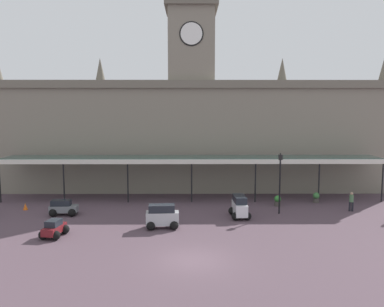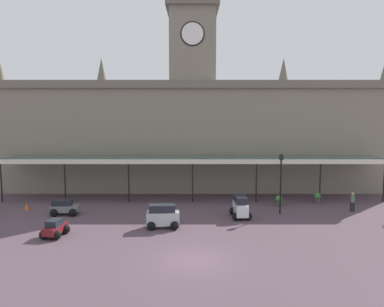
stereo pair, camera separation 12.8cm
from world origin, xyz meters
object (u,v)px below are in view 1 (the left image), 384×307
object	(u,v)px
planter_by_canopy	(316,197)
pedestrian_beside_cars	(351,201)
car_grey_estate	(63,208)
traffic_cone	(25,206)
car_maroon_sedan	(54,229)
victorian_lamppost	(280,176)
car_silver_van	(162,217)
planter_forecourt_centre	(278,201)
car_white_van	(240,208)

from	to	relation	value
planter_by_canopy	pedestrian_beside_cars	bearing A→B (deg)	-57.67
car_grey_estate	traffic_cone	xyz separation A→B (m)	(-3.89, 1.75, -0.27)
car_maroon_sedan	car_grey_estate	bearing A→B (deg)	101.88
victorian_lamppost	traffic_cone	xyz separation A→B (m)	(-21.91, 1.39, -2.88)
car_maroon_sedan	car_grey_estate	size ratio (longest dim) A/B	0.94
car_silver_van	planter_forecourt_centre	xyz separation A→B (m)	(10.01, 6.59, -0.32)
planter_forecourt_centre	traffic_cone	bearing A→B (deg)	-176.83
car_silver_van	pedestrian_beside_cars	size ratio (longest dim) A/B	1.47
car_maroon_sedan	planter_forecourt_centre	world-z (taller)	car_maroon_sedan
car_white_van	car_maroon_sedan	world-z (taller)	car_white_van
victorian_lamppost	planter_forecourt_centre	distance (m)	3.79
traffic_cone	car_white_van	bearing A→B (deg)	-7.68
car_white_van	victorian_lamppost	size ratio (longest dim) A/B	0.47
pedestrian_beside_cars	planter_forecourt_centre	world-z (taller)	pedestrian_beside_cars
planter_by_canopy	car_silver_van	bearing A→B (deg)	-150.58
car_grey_estate	planter_by_canopy	bearing A→B (deg)	10.77
car_silver_van	car_white_van	world-z (taller)	same
pedestrian_beside_cars	victorian_lamppost	size ratio (longest dim) A/B	0.32
car_white_van	pedestrian_beside_cars	bearing A→B (deg)	10.60
car_white_van	car_maroon_sedan	bearing A→B (deg)	-160.46
car_silver_van	victorian_lamppost	world-z (taller)	victorian_lamppost
car_silver_van	car_grey_estate	bearing A→B (deg)	156.97
victorian_lamppost	pedestrian_beside_cars	bearing A→B (deg)	6.71
pedestrian_beside_cars	victorian_lamppost	bearing A→B (deg)	-173.29
pedestrian_beside_cars	car_white_van	bearing A→B (deg)	-169.40
pedestrian_beside_cars	planter_forecourt_centre	distance (m)	6.23
car_white_van	pedestrian_beside_cars	xyz separation A→B (m)	(9.86, 1.85, 0.10)
car_grey_estate	pedestrian_beside_cars	xyz separation A→B (m)	(24.40, 1.11, 0.34)
car_grey_estate	victorian_lamppost	bearing A→B (deg)	1.14
car_maroon_sedan	car_grey_estate	xyz separation A→B (m)	(-1.15, 5.49, 0.06)
planter_by_canopy	car_grey_estate	bearing A→B (deg)	-169.23
car_grey_estate	car_white_van	bearing A→B (deg)	-2.89
pedestrian_beside_cars	traffic_cone	xyz separation A→B (m)	(-28.30, 0.64, -0.61)
car_white_van	planter_forecourt_centre	size ratio (longest dim) A/B	2.54
pedestrian_beside_cars	traffic_cone	world-z (taller)	pedestrian_beside_cars
car_grey_estate	victorian_lamppost	distance (m)	18.21
car_grey_estate	traffic_cone	bearing A→B (deg)	155.78
victorian_lamppost	planter_by_canopy	world-z (taller)	victorian_lamppost
traffic_cone	pedestrian_beside_cars	bearing A→B (deg)	-1.30
car_maroon_sedan	planter_by_canopy	size ratio (longest dim) A/B	2.25
car_grey_estate	traffic_cone	size ratio (longest dim) A/B	3.88
car_maroon_sedan	planter_forecourt_centre	bearing A→B (deg)	26.07
pedestrian_beside_cars	planter_by_canopy	xyz separation A→B (m)	(-2.00, 3.15, -0.42)
planter_forecourt_centre	car_silver_van	bearing A→B (deg)	-146.66
planter_forecourt_centre	victorian_lamppost	bearing A→B (deg)	-99.97
car_silver_van	pedestrian_beside_cars	xyz separation A→B (m)	(15.94, 4.71, 0.10)
car_maroon_sedan	pedestrian_beside_cars	xyz separation A→B (m)	(23.25, 6.60, 0.41)
victorian_lamppost	traffic_cone	world-z (taller)	victorian_lamppost
car_silver_van	traffic_cone	bearing A→B (deg)	156.60
traffic_cone	planter_forecourt_centre	distance (m)	22.41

